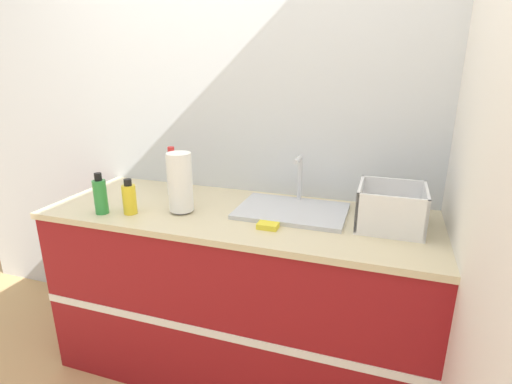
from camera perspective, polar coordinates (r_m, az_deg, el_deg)
name	(u,v)px	position (r m, az deg, el deg)	size (l,w,h in m)	color
wall_back	(262,118)	(2.15, 0.84, 10.47)	(4.25, 0.06, 2.60)	silver
wall_right	(474,142)	(1.73, 28.66, 6.34)	(0.06, 2.65, 2.60)	silver
counter_cabinet	(240,293)	(2.13, -2.30, -14.17)	(1.88, 0.68, 0.90)	maroon
sink	(292,209)	(1.92, 5.18, -2.44)	(0.51, 0.35, 0.25)	silver
paper_towel_roll	(180,183)	(1.91, -10.77, 1.33)	(0.12, 0.12, 0.29)	#4C4C51
dish_rack	(391,211)	(1.83, 18.67, -2.64)	(0.28, 0.28, 0.18)	white
bottle_green	(100,196)	(2.01, -21.34, -0.50)	(0.06, 0.06, 0.20)	#2D8C3D
bottle_white_spray	(173,174)	(2.19, -11.84, 2.56)	(0.06, 0.06, 0.26)	white
bottle_yellow	(129,198)	(1.97, -17.64, -0.89)	(0.06, 0.06, 0.17)	yellow
sponge	(268,226)	(1.73, 1.71, -4.84)	(0.09, 0.06, 0.02)	yellow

